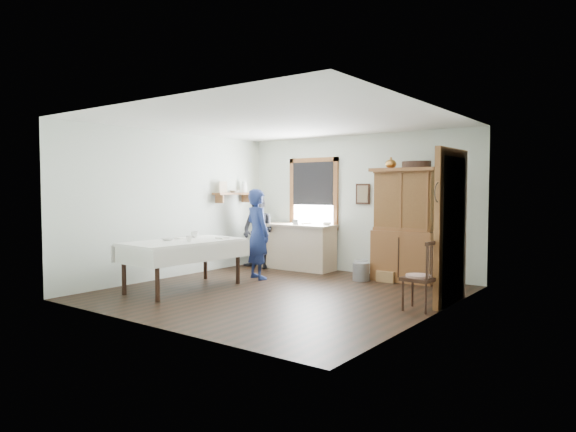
{
  "coord_description": "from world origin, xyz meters",
  "views": [
    {
      "loc": [
        4.92,
        -6.39,
        1.64
      ],
      "look_at": [
        -0.05,
        0.3,
        1.21
      ],
      "focal_mm": 32.0,
      "sensor_mm": 36.0,
      "label": 1
    }
  ],
  "objects": [
    {
      "name": "rug_beater",
      "position": [
        2.45,
        0.3,
        1.72
      ],
      "size": [
        0.01,
        0.27,
        0.27
      ],
      "primitive_type": "torus",
      "rotation": [
        0.0,
        1.57,
        0.0
      ],
      "color": "black",
      "rests_on": "room"
    },
    {
      "name": "table_cup_a",
      "position": [
        -1.7,
        -0.21,
        0.85
      ],
      "size": [
        0.15,
        0.15,
        0.11
      ],
      "primitive_type": "imported",
      "rotation": [
        0.0,
        0.0,
        -0.09
      ],
      "color": "white",
      "rests_on": "dining_table"
    },
    {
      "name": "counter_bowl",
      "position": [
        -0.55,
        2.28,
        0.95
      ],
      "size": [
        0.24,
        0.24,
        0.06
      ],
      "primitive_type": "imported",
      "rotation": [
        0.0,
        0.0,
        0.43
      ],
      "color": "white",
      "rests_on": "work_counter"
    },
    {
      "name": "work_counter",
      "position": [
        -1.18,
        2.15,
        0.46
      ],
      "size": [
        1.63,
        0.64,
        0.93
      ],
      "primitive_type": "cube",
      "rotation": [
        0.0,
        0.0,
        0.02
      ],
      "color": "tan",
      "rests_on": "room"
    },
    {
      "name": "spindle_chair",
      "position": [
        2.24,
        0.21,
        0.48
      ],
      "size": [
        0.47,
        0.47,
        0.95
      ],
      "primitive_type": "cube",
      "rotation": [
        0.0,
        0.0,
        -0.07
      ],
      "color": "black",
      "rests_on": "room"
    },
    {
      "name": "table_cup_b",
      "position": [
        -1.26,
        -0.75,
        0.85
      ],
      "size": [
        0.12,
        0.12,
        0.1
      ],
      "primitive_type": "imported",
      "rotation": [
        0.0,
        0.0,
        0.13
      ],
      "color": "white",
      "rests_on": "dining_table"
    },
    {
      "name": "woman_blue",
      "position": [
        -1.1,
        0.78,
        0.76
      ],
      "size": [
        0.65,
        0.53,
        1.53
      ],
      "primitive_type": "imported",
      "rotation": [
        0.0,
        0.0,
        2.8
      ],
      "color": "navy",
      "rests_on": "room"
    },
    {
      "name": "wicker_basket",
      "position": [
        0.94,
        1.93,
        0.1
      ],
      "size": [
        0.34,
        0.25,
        0.19
      ],
      "primitive_type": "cube",
      "rotation": [
        0.0,
        0.0,
        0.08
      ],
      "color": "#A5734A",
      "rests_on": "room"
    },
    {
      "name": "window",
      "position": [
        -1.0,
        2.46,
        1.62
      ],
      "size": [
        1.18,
        0.07,
        1.48
      ],
      "color": "white",
      "rests_on": "room"
    },
    {
      "name": "china_hutch",
      "position": [
        1.16,
        2.16,
        1.01
      ],
      "size": [
        1.21,
        0.62,
        2.02
      ],
      "primitive_type": "cube",
      "rotation": [
        0.0,
        0.0,
        0.05
      ],
      "color": "brown",
      "rests_on": "room"
    },
    {
      "name": "doorway",
      "position": [
        2.46,
        0.85,
        1.16
      ],
      "size": [
        0.09,
        1.14,
        2.22
      ],
      "color": "#453D31",
      "rests_on": "room"
    },
    {
      "name": "dining_table",
      "position": [
        -1.46,
        -0.68,
        0.4
      ],
      "size": [
        1.19,
        2.07,
        0.8
      ],
      "primitive_type": "cube",
      "rotation": [
        0.0,
        0.0,
        -0.07
      ],
      "color": "white",
      "rests_on": "room"
    },
    {
      "name": "framed_picture",
      "position": [
        0.15,
        2.46,
        1.55
      ],
      "size": [
        0.3,
        0.04,
        0.4
      ],
      "primitive_type": "cube",
      "color": "black",
      "rests_on": "room"
    },
    {
      "name": "wall_shelf",
      "position": [
        -2.37,
        1.54,
        1.57
      ],
      "size": [
        0.24,
        1.0,
        0.44
      ],
      "color": "brown",
      "rests_on": "room"
    },
    {
      "name": "pail",
      "position": [
        0.52,
        1.74,
        0.16
      ],
      "size": [
        0.36,
        0.36,
        0.32
      ],
      "primitive_type": "cube",
      "rotation": [
        0.0,
        0.0,
        0.22
      ],
      "color": "gray",
      "rests_on": "room"
    },
    {
      "name": "table_bowl",
      "position": [
        -1.65,
        -0.85,
        0.83
      ],
      "size": [
        0.28,
        0.28,
        0.05
      ],
      "primitive_type": "imported",
      "rotation": [
        0.0,
        0.0,
        0.38
      ],
      "color": "white",
      "rests_on": "dining_table"
    },
    {
      "name": "counter_book",
      "position": [
        -1.2,
        2.3,
        0.94
      ],
      "size": [
        0.19,
        0.24,
        0.02
      ],
      "primitive_type": "imported",
      "rotation": [
        0.0,
        0.0,
        0.13
      ],
      "color": "#75664E",
      "rests_on": "work_counter"
    },
    {
      "name": "shelf_bowl",
      "position": [
        -2.37,
        1.55,
        1.6
      ],
      "size": [
        0.22,
        0.22,
        0.05
      ],
      "primitive_type": "imported",
      "color": "white",
      "rests_on": "wall_shelf"
    },
    {
      "name": "room",
      "position": [
        0.0,
        0.0,
        1.35
      ],
      "size": [
        5.01,
        5.01,
        2.7
      ],
      "color": "black",
      "rests_on": "ground"
    },
    {
      "name": "figure_dark",
      "position": [
        -1.89,
        1.74,
        0.71
      ],
      "size": [
        0.71,
        0.56,
        1.42
      ],
      "primitive_type": "imported",
      "rotation": [
        0.0,
        0.0,
        -0.04
      ],
      "color": "black",
      "rests_on": "room"
    }
  ]
}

